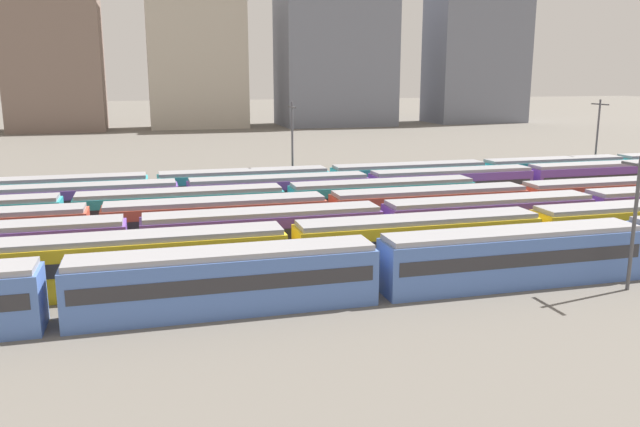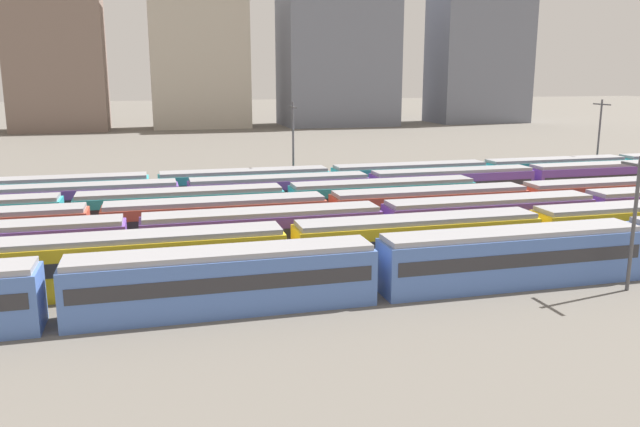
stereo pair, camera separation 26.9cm
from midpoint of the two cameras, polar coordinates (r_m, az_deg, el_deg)
The scene contains 15 objects.
ground_plane at distance 53.45m, azimuth -18.17°, elevation -3.15°, with size 600.00×600.00×0.00m, color #666059.
train_track_0 at distance 49.66m, azimuth 26.20°, elevation -2.71°, with size 112.50×3.06×3.75m.
train_track_1 at distance 56.71m, azimuth 26.65°, elevation -1.01°, with size 93.60×3.06×3.75m.
train_track_2 at distance 54.87m, azimuth 14.94°, elevation -0.51°, with size 93.60×3.06×3.75m.
train_track_3 at distance 58.04m, azimuth 9.87°, elevation 0.42°, with size 93.60×3.06×3.75m.
train_track_4 at distance 58.01m, azimuth -12.04°, elevation 0.32°, with size 55.80×3.06×3.75m.
train_track_5 at distance 70.38m, azimuth 11.79°, elevation 2.42°, with size 93.60×3.06×3.75m.
train_track_6 at distance 73.91m, azimuth 8.11°, elevation 3.02°, with size 93.60×3.06×3.75m.
catenary_pole_1 at distance 89.62m, azimuth 23.64°, elevation 6.26°, with size 0.24×3.20×10.54m.
catenary_pole_2 at distance 45.09m, azimuth 26.35°, elevation -0.24°, with size 0.24×3.20×8.72m.
catenary_pole_3 at distance 72.47m, azimuth -2.29°, elevation 6.13°, with size 0.24×3.20×10.67m.
distant_building_1 at distance 171.69m, azimuth -22.56°, elevation 15.57°, with size 22.15×16.74×52.25m, color #7A665B.
distant_building_2 at distance 170.68m, azimuth -10.69°, elevation 14.66°, with size 24.49×12.72×42.58m, color #B2A899.
distant_building_3 at distance 177.37m, azimuth 1.57°, elevation 15.15°, with size 29.69×20.51×44.93m, color slate.
distant_building_4 at distance 193.52m, azimuth 14.04°, elevation 14.95°, with size 26.43×16.35×47.53m, color slate.
Camera 2 is at (3.70, -35.98, 13.69)m, focal length 35.97 mm.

